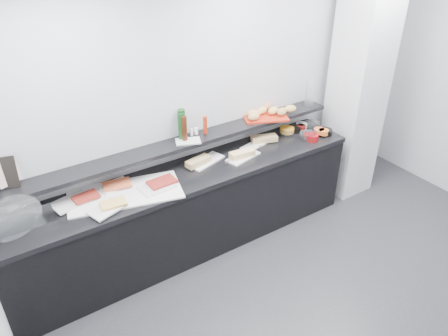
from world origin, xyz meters
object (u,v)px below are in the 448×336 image
cloche_base (27,222)px  bread_tray (265,116)px  carafe (310,93)px  condiment_tray (188,141)px  sandwich_plate_mid (243,157)px  framed_print (1,173)px

cloche_base → bread_tray: bread_tray is taller
bread_tray → carafe: bearing=20.5°
condiment_tray → carafe: 1.57m
bread_tray → carafe: carafe is taller
sandwich_plate_mid → bread_tray: (0.44, 0.23, 0.25)m
carafe → framed_print: bearing=178.1°
condiment_tray → bread_tray: bearing=25.6°
cloche_base → condiment_tray: 1.56m
bread_tray → framed_print: bearing=-157.7°
cloche_base → condiment_tray: size_ratio=1.81×
carafe → cloche_base: bearing=-177.8°
sandwich_plate_mid → condiment_tray: size_ratio=1.57×
framed_print → bread_tray: bearing=14.4°
framed_print → bread_tray: (2.57, -0.07, -0.12)m
cloche_base → carafe: size_ratio=1.42×
cloche_base → sandwich_plate_mid: (2.06, -0.07, -0.01)m
sandwich_plate_mid → carafe: 1.13m
sandwich_plate_mid → bread_tray: bread_tray is taller
framed_print → carafe: 3.17m
framed_print → condiment_tray: size_ratio=1.10×
condiment_tray → bread_tray: size_ratio=0.51×
framed_print → condiment_tray: framed_print is taller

